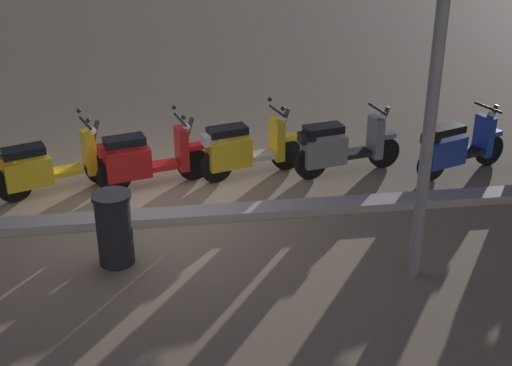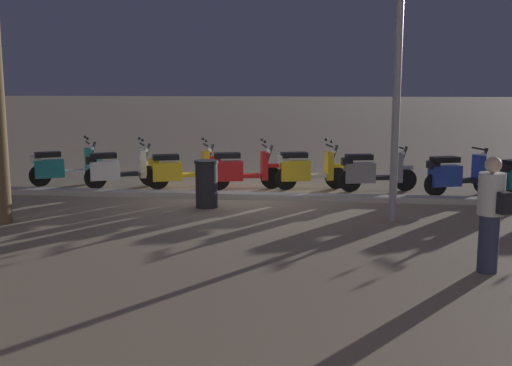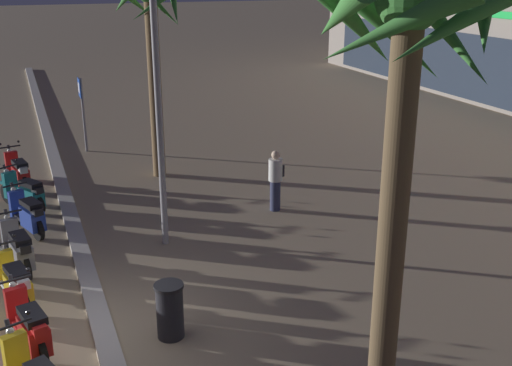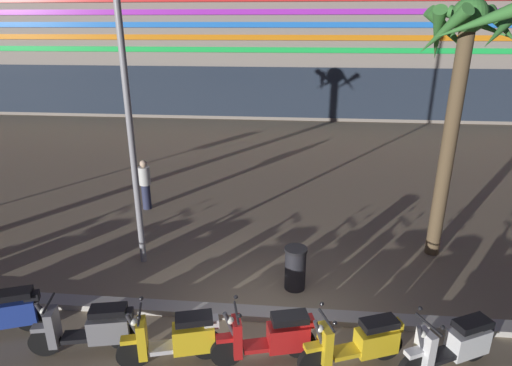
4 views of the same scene
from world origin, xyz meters
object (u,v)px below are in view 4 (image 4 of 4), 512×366
at_px(scooter_red_mid_centre, 273,337).
at_px(scooter_grey_lead_nearest, 92,329).
at_px(scooter_blue_second_in_line, 0,313).
at_px(scooter_yellow_last_in_row, 178,338).
at_px(litter_bin, 295,268).
at_px(palm_tree_mid_walkway, 462,67).
at_px(pedestrian_strolling_near_curb, 145,183).
at_px(scooter_white_far_back, 454,345).
at_px(scooter_yellow_mid_front, 360,342).
at_px(street_lamp, 123,64).

bearing_deg(scooter_red_mid_centre, scooter_grey_lead_nearest, -178.53).
relative_size(scooter_blue_second_in_line, scooter_yellow_last_in_row, 0.98).
bearing_deg(litter_bin, palm_tree_mid_walkway, 28.30).
xyz_separation_m(pedestrian_strolling_near_curb, litter_bin, (4.52, -3.78, -0.32)).
distance_m(scooter_white_far_back, palm_tree_mid_walkway, 5.58).
xyz_separation_m(scooter_grey_lead_nearest, scooter_red_mid_centre, (3.05, 0.08, 0.00)).
distance_m(scooter_blue_second_in_line, scooter_grey_lead_nearest, 1.83).
relative_size(scooter_grey_lead_nearest, scooter_yellow_mid_front, 1.02).
bearing_deg(palm_tree_mid_walkway, scooter_blue_second_in_line, -156.20).
relative_size(scooter_yellow_last_in_row, palm_tree_mid_walkway, 0.29).
xyz_separation_m(scooter_blue_second_in_line, scooter_yellow_last_in_row, (3.33, -0.35, 0.01)).
distance_m(scooter_red_mid_centre, palm_tree_mid_walkway, 6.71).
height_order(scooter_blue_second_in_line, scooter_white_far_back, scooter_white_far_back).
bearing_deg(scooter_red_mid_centre, scooter_yellow_mid_front, 1.17).
height_order(scooter_blue_second_in_line, litter_bin, scooter_blue_second_in_line).
height_order(scooter_yellow_mid_front, litter_bin, scooter_yellow_mid_front).
height_order(scooter_blue_second_in_line, scooter_yellow_mid_front, scooter_yellow_mid_front).
xyz_separation_m(scooter_yellow_last_in_row, palm_tree_mid_walkway, (5.24, 4.13, 3.97)).
distance_m(scooter_red_mid_centre, street_lamp, 5.95).
height_order(scooter_white_far_back, pedestrian_strolling_near_curb, pedestrian_strolling_near_curb).
xyz_separation_m(scooter_yellow_mid_front, scooter_white_far_back, (1.50, 0.08, 0.01)).
bearing_deg(scooter_white_far_back, pedestrian_strolling_near_curb, 140.69).
xyz_separation_m(scooter_yellow_mid_front, pedestrian_strolling_near_curb, (-5.59, 5.89, 0.36)).
height_order(litter_bin, street_lamp, street_lamp).
height_order(scooter_yellow_last_in_row, scooter_yellow_mid_front, same).
relative_size(scooter_yellow_last_in_row, scooter_red_mid_centre, 0.98).
relative_size(scooter_red_mid_centre, street_lamp, 0.23).
distance_m(scooter_yellow_last_in_row, palm_tree_mid_walkway, 7.76).
xyz_separation_m(scooter_yellow_mid_front, street_lamp, (-4.66, 2.88, 4.08)).
height_order(scooter_white_far_back, street_lamp, street_lamp).
distance_m(scooter_red_mid_centre, litter_bin, 2.17).
bearing_deg(scooter_white_far_back, scooter_blue_second_in_line, 179.61).
xyz_separation_m(palm_tree_mid_walkway, litter_bin, (-3.35, -1.80, -3.95)).
distance_m(scooter_red_mid_centre, scooter_yellow_mid_front, 1.42).
bearing_deg(scooter_yellow_last_in_row, scooter_white_far_back, 3.76).
xyz_separation_m(palm_tree_mid_walkway, street_lamp, (-6.94, -1.03, 0.09)).
bearing_deg(scooter_yellow_last_in_row, scooter_red_mid_centre, 6.73).
height_order(scooter_blue_second_in_line, pedestrian_strolling_near_curb, pedestrian_strolling_near_curb).
distance_m(scooter_blue_second_in_line, pedestrian_strolling_near_curb, 5.81).
xyz_separation_m(pedestrian_strolling_near_curb, street_lamp, (0.94, -3.01, 3.71)).
relative_size(palm_tree_mid_walkway, litter_bin, 6.12).
height_order(scooter_blue_second_in_line, scooter_yellow_last_in_row, scooter_yellow_last_in_row).
bearing_deg(scooter_white_far_back, street_lamp, 155.55).
relative_size(scooter_blue_second_in_line, palm_tree_mid_walkway, 0.29).
bearing_deg(scooter_yellow_last_in_row, street_lamp, 118.76).
distance_m(scooter_grey_lead_nearest, pedestrian_strolling_near_curb, 6.12).
distance_m(scooter_blue_second_in_line, scooter_white_far_back, 7.79).
distance_m(scooter_blue_second_in_line, scooter_yellow_last_in_row, 3.35).
xyz_separation_m(scooter_white_far_back, palm_tree_mid_walkway, (0.78, 3.83, 3.98)).
bearing_deg(scooter_grey_lead_nearest, scooter_yellow_last_in_row, -3.89).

